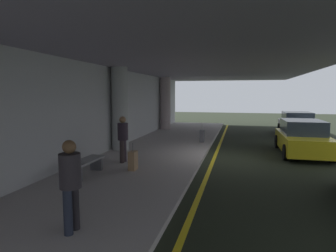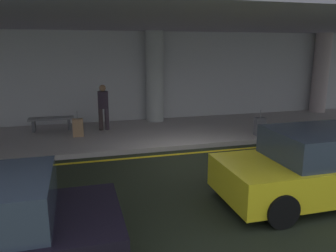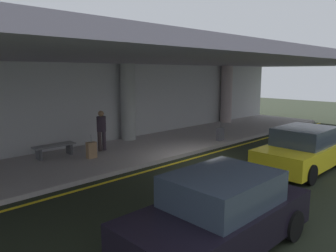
% 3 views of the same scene
% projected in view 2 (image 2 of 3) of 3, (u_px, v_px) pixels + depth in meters
% --- Properties ---
extents(ground_plane, '(60.00, 60.00, 0.00)m').
position_uv_depth(ground_plane, '(193.00, 160.00, 9.60)').
color(ground_plane, black).
extents(sidewalk, '(26.00, 4.20, 0.15)m').
position_uv_depth(sidewalk, '(166.00, 132.00, 12.49)').
color(sidewalk, '#A9A1A1').
rests_on(sidewalk, ground).
extents(lane_stripe_yellow, '(26.00, 0.14, 0.01)m').
position_uv_depth(lane_stripe_yellow, '(186.00, 153.00, 10.18)').
color(lane_stripe_yellow, yellow).
rests_on(lane_stripe_yellow, ground).
extents(support_column_left_mid, '(0.73, 0.73, 3.65)m').
position_uv_depth(support_column_left_mid, '(155.00, 77.00, 13.65)').
color(support_column_left_mid, '#A4A7A5').
rests_on(support_column_left_mid, sidewalk).
extents(support_column_center, '(0.73, 0.73, 3.65)m').
position_uv_depth(support_column_center, '(321.00, 73.00, 15.71)').
color(support_column_center, '#AF9C9C').
rests_on(support_column_center, sidewalk).
extents(ceiling_overhang, '(28.00, 13.20, 0.30)m').
position_uv_depth(ceiling_overhang, '(169.00, 23.00, 11.14)').
color(ceiling_overhang, '#958BA1').
rests_on(ceiling_overhang, support_column_far_left).
extents(terminal_back_wall, '(26.00, 0.30, 3.80)m').
position_uv_depth(terminal_back_wall, '(152.00, 78.00, 14.19)').
color(terminal_back_wall, '#B4B4B7').
rests_on(terminal_back_wall, ground).
extents(car_yellow_taxi, '(4.10, 1.92, 1.50)m').
position_uv_depth(car_yellow_taxi, '(317.00, 167.00, 7.01)').
color(car_yellow_taxi, yellow).
rests_on(car_yellow_taxi, ground).
extents(traveler_with_luggage, '(0.38, 0.38, 1.68)m').
position_uv_depth(traveler_with_luggage, '(103.00, 104.00, 12.30)').
color(traveler_with_luggage, '#342929').
rests_on(traveler_with_luggage, sidewalk).
extents(suitcase_upright_primary, '(0.36, 0.22, 0.90)m').
position_uv_depth(suitcase_upright_primary, '(78.00, 128.00, 11.51)').
color(suitcase_upright_primary, '#9B7551').
rests_on(suitcase_upright_primary, sidewalk).
extents(suitcase_upright_secondary, '(0.36, 0.22, 0.90)m').
position_uv_depth(suitcase_upright_secondary, '(260.00, 126.00, 11.69)').
color(suitcase_upright_secondary, '#595862').
rests_on(suitcase_upright_secondary, sidewalk).
extents(bench_metal, '(1.60, 0.50, 0.48)m').
position_uv_depth(bench_metal, '(51.00, 121.00, 12.35)').
color(bench_metal, slate).
rests_on(bench_metal, sidewalk).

